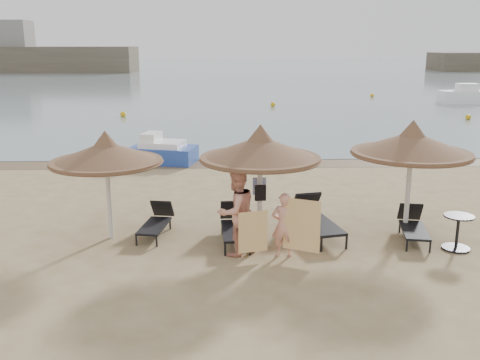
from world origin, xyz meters
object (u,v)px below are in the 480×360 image
object	(u,v)px
lounger_near_right	(316,218)
palapa_center	(260,149)
side_table	(457,233)
person_left	(236,205)
lounger_near_left	(235,225)
palapa_left	(106,153)
pedal_boat	(162,152)
lounger_far_left	(157,221)
palapa_right	(412,144)
person_right	(284,220)
lounger_far_right	(413,225)

from	to	relation	value
lounger_near_right	palapa_center	bearing A→B (deg)	-176.59
side_table	person_left	distance (m)	5.06
lounger_near_left	side_table	world-z (taller)	lounger_near_left
palapa_left	pedal_boat	size ratio (longest dim) A/B	0.95
palapa_center	lounger_near_right	size ratio (longest dim) A/B	1.31
lounger_far_left	lounger_near_left	size ratio (longest dim) A/B	0.89
palapa_right	person_left	world-z (taller)	palapa_right
side_table	palapa_left	bearing A→B (deg)	172.87
palapa_right	person_left	bearing A→B (deg)	-164.93
lounger_near_right	person_right	world-z (taller)	person_right
lounger_far_left	person_left	distance (m)	2.50
person_left	pedal_boat	world-z (taller)	person_left
lounger_far_left	lounger_near_left	world-z (taller)	lounger_near_left
lounger_far_left	person_right	size ratio (longest dim) A/B	1.00
palapa_left	lounger_far_left	world-z (taller)	palapa_left
lounger_near_left	lounger_near_right	size ratio (longest dim) A/B	0.87
palapa_center	person_left	world-z (taller)	palapa_center
lounger_far_left	person_left	xyz separation A→B (m)	(1.92, -1.37, 0.81)
pedal_boat	palapa_center	bearing A→B (deg)	-56.62
lounger_near_right	side_table	world-z (taller)	lounger_near_right
palapa_center	pedal_boat	size ratio (longest dim) A/B	1.01
lounger_far_left	person_right	xyz separation A→B (m)	(2.95, -1.54, 0.51)
lounger_far_left	palapa_right	bearing A→B (deg)	7.06
lounger_far_right	pedal_boat	world-z (taller)	pedal_boat
palapa_left	person_left	size ratio (longest dim) A/B	1.16
palapa_right	person_left	size ratio (longest dim) A/B	1.26
side_table	person_right	size ratio (longest dim) A/B	0.48
lounger_near_left	lounger_near_right	xyz separation A→B (m)	(1.99, 0.31, 0.04)
lounger_far_right	palapa_left	bearing A→B (deg)	-171.32
lounger_near_right	pedal_boat	xyz separation A→B (m)	(-4.63, 8.29, 0.02)
palapa_center	person_right	distance (m)	1.74
lounger_near_right	palapa_right	bearing A→B (deg)	-14.70
lounger_far_left	lounger_near_right	xyz separation A→B (m)	(3.89, -0.17, 0.09)
lounger_far_left	pedal_boat	size ratio (longest dim) A/B	0.60
side_table	person_right	distance (m)	4.01
lounger_near_left	person_right	bearing A→B (deg)	-47.94
palapa_left	lounger_near_left	size ratio (longest dim) A/B	1.41
palapa_left	palapa_right	world-z (taller)	palapa_right
palapa_right	pedal_boat	xyz separation A→B (m)	(-6.83, 8.37, -1.81)
palapa_center	palapa_right	world-z (taller)	palapa_right
palapa_left	palapa_center	xyz separation A→B (m)	(3.56, -0.31, 0.14)
lounger_far_left	lounger_near_left	xyz separation A→B (m)	(1.90, -0.48, 0.05)
palapa_center	lounger_far_right	distance (m)	4.14
palapa_center	lounger_far_left	size ratio (longest dim) A/B	1.68
lounger_near_left	pedal_boat	distance (m)	9.00
palapa_left	lounger_far_left	xyz separation A→B (m)	(1.07, 0.26, -1.75)
palapa_left	palapa_center	size ratio (longest dim) A/B	0.94
palapa_center	side_table	world-z (taller)	palapa_center
palapa_center	lounger_far_right	bearing A→B (deg)	0.67
side_table	pedal_boat	bearing A→B (deg)	129.25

